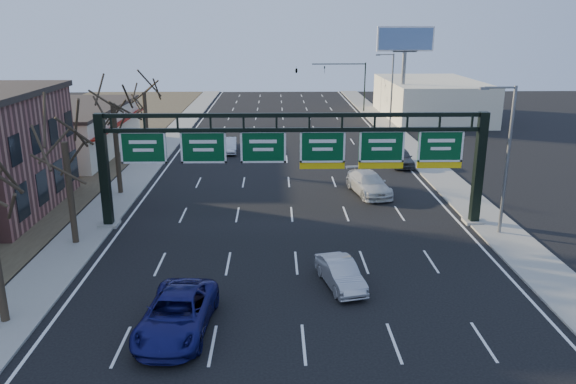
{
  "coord_description": "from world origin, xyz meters",
  "views": [
    {
      "loc": [
        -1.11,
        -25.85,
        12.44
      ],
      "look_at": [
        -0.38,
        4.63,
        3.2
      ],
      "focal_mm": 35.0,
      "sensor_mm": 36.0,
      "label": 1
    }
  ],
  "objects_px": {
    "car_silver_sedan": "(340,273)",
    "car_white_wagon": "(369,183)",
    "car_blue_suv": "(177,314)",
    "sign_gantry": "(295,154)"
  },
  "relations": [
    {
      "from": "sign_gantry",
      "to": "car_blue_suv",
      "type": "distance_m",
      "value": 14.49
    },
    {
      "from": "car_silver_sedan",
      "to": "car_white_wagon",
      "type": "height_order",
      "value": "car_white_wagon"
    },
    {
      "from": "car_white_wagon",
      "to": "car_silver_sedan",
      "type": "bearing_deg",
      "value": -115.19
    },
    {
      "from": "car_silver_sedan",
      "to": "car_white_wagon",
      "type": "distance_m",
      "value": 15.94
    },
    {
      "from": "car_white_wagon",
      "to": "car_blue_suv",
      "type": "bearing_deg",
      "value": -130.88
    },
    {
      "from": "car_blue_suv",
      "to": "car_white_wagon",
      "type": "relative_size",
      "value": 1.06
    },
    {
      "from": "car_blue_suv",
      "to": "sign_gantry",
      "type": "bearing_deg",
      "value": 71.67
    },
    {
      "from": "sign_gantry",
      "to": "car_white_wagon",
      "type": "bearing_deg",
      "value": 48.87
    },
    {
      "from": "sign_gantry",
      "to": "car_silver_sedan",
      "type": "height_order",
      "value": "sign_gantry"
    },
    {
      "from": "car_silver_sedan",
      "to": "car_white_wagon",
      "type": "relative_size",
      "value": 0.73
    }
  ]
}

